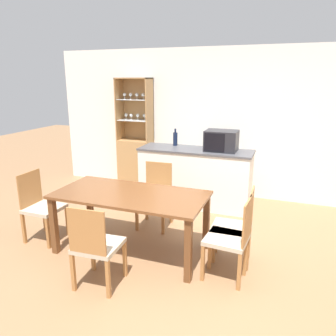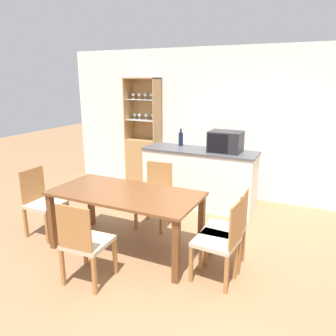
{
  "view_description": "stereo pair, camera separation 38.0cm",
  "coord_description": "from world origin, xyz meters",
  "px_view_note": "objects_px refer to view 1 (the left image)",
  "views": [
    {
      "loc": [
        0.89,
        -3.03,
        2.04
      ],
      "look_at": [
        -0.64,
        1.06,
        0.84
      ],
      "focal_mm": 35.0,
      "sensor_mm": 36.0,
      "label": 1
    },
    {
      "loc": [
        1.24,
        -2.88,
        2.04
      ],
      "look_at": [
        -0.64,
        1.06,
        0.84
      ],
      "focal_mm": 35.0,
      "sensor_mm": 36.0,
      "label": 2
    }
  ],
  "objects_px": {
    "dining_chair_head_far": "(155,195)",
    "dining_chair_head_near": "(96,246)",
    "wine_bottle": "(175,139)",
    "dining_chair_side_right_far": "(235,227)",
    "dining_table": "(131,201)",
    "dining_chair_side_left_near": "(41,206)",
    "display_cabinet": "(136,155)",
    "dining_chair_side_right_near": "(231,238)",
    "microwave": "(221,141)"
  },
  "relations": [
    {
      "from": "dining_chair_head_far",
      "to": "dining_chair_side_right_near",
      "type": "distance_m",
      "value": 1.51
    },
    {
      "from": "dining_table",
      "to": "dining_chair_side_left_near",
      "type": "relative_size",
      "value": 2.0
    },
    {
      "from": "wine_bottle",
      "to": "microwave",
      "type": "bearing_deg",
      "value": -10.16
    },
    {
      "from": "wine_bottle",
      "to": "dining_chair_side_left_near",
      "type": "bearing_deg",
      "value": -118.54
    },
    {
      "from": "microwave",
      "to": "dining_chair_head_near",
      "type": "bearing_deg",
      "value": -105.43
    },
    {
      "from": "display_cabinet",
      "to": "dining_chair_side_right_far",
      "type": "distance_m",
      "value": 3.08
    },
    {
      "from": "dining_chair_side_right_near",
      "to": "dining_chair_side_left_near",
      "type": "distance_m",
      "value": 2.43
    },
    {
      "from": "dining_chair_side_right_far",
      "to": "dining_chair_side_left_near",
      "type": "bearing_deg",
      "value": 94.91
    },
    {
      "from": "dining_chair_head_near",
      "to": "wine_bottle",
      "type": "height_order",
      "value": "wine_bottle"
    },
    {
      "from": "microwave",
      "to": "display_cabinet",
      "type": "bearing_deg",
      "value": 164.39
    },
    {
      "from": "dining_table",
      "to": "microwave",
      "type": "height_order",
      "value": "microwave"
    },
    {
      "from": "dining_chair_head_near",
      "to": "wine_bottle",
      "type": "xyz_separation_m",
      "value": [
        -0.11,
        2.67,
        0.61
      ]
    },
    {
      "from": "dining_chair_side_right_far",
      "to": "wine_bottle",
      "type": "xyz_separation_m",
      "value": [
        -1.33,
        1.77,
        0.61
      ]
    },
    {
      "from": "dining_chair_side_right_far",
      "to": "dining_chair_head_near",
      "type": "height_order",
      "value": "same"
    },
    {
      "from": "dining_chair_head_far",
      "to": "dining_chair_head_near",
      "type": "relative_size",
      "value": 1.0
    },
    {
      "from": "dining_chair_head_far",
      "to": "microwave",
      "type": "xyz_separation_m",
      "value": [
        0.7,
        1.0,
        0.65
      ]
    },
    {
      "from": "dining_chair_head_near",
      "to": "microwave",
      "type": "bearing_deg",
      "value": 71.38
    },
    {
      "from": "display_cabinet",
      "to": "wine_bottle",
      "type": "xyz_separation_m",
      "value": [
        0.91,
        -0.34,
        0.43
      ]
    },
    {
      "from": "dining_chair_side_right_far",
      "to": "dining_chair_head_far",
      "type": "distance_m",
      "value": 1.37
    },
    {
      "from": "dining_chair_side_right_near",
      "to": "dining_chair_side_left_near",
      "type": "height_order",
      "value": "same"
    },
    {
      "from": "dining_chair_side_right_near",
      "to": "microwave",
      "type": "xyz_separation_m",
      "value": [
        -0.52,
        1.89,
        0.65
      ]
    },
    {
      "from": "dining_chair_side_right_far",
      "to": "wine_bottle",
      "type": "relative_size",
      "value": 3.14
    },
    {
      "from": "display_cabinet",
      "to": "wine_bottle",
      "type": "distance_m",
      "value": 1.06
    },
    {
      "from": "dining_chair_side_left_near",
      "to": "dining_chair_head_near",
      "type": "bearing_deg",
      "value": 62.83
    },
    {
      "from": "dining_chair_side_right_far",
      "to": "dining_chair_head_far",
      "type": "bearing_deg",
      "value": 61.46
    },
    {
      "from": "dining_chair_head_near",
      "to": "microwave",
      "type": "xyz_separation_m",
      "value": [
        0.7,
        2.52,
        0.65
      ]
    },
    {
      "from": "display_cabinet",
      "to": "dining_chair_side_left_near",
      "type": "bearing_deg",
      "value": -94.74
    },
    {
      "from": "wine_bottle",
      "to": "dining_chair_side_right_far",
      "type": "bearing_deg",
      "value": -53.18
    },
    {
      "from": "dining_chair_side_right_far",
      "to": "dining_chair_side_left_near",
      "type": "distance_m",
      "value": 2.45
    },
    {
      "from": "display_cabinet",
      "to": "dining_chair_head_far",
      "type": "distance_m",
      "value": 1.8
    },
    {
      "from": "dining_chair_side_right_far",
      "to": "dining_chair_side_left_near",
      "type": "relative_size",
      "value": 1.0
    },
    {
      "from": "dining_chair_head_near",
      "to": "dining_chair_side_right_far",
      "type": "bearing_deg",
      "value": 33.13
    },
    {
      "from": "dining_chair_side_left_near",
      "to": "microwave",
      "type": "height_order",
      "value": "microwave"
    },
    {
      "from": "display_cabinet",
      "to": "microwave",
      "type": "distance_m",
      "value": 1.85
    },
    {
      "from": "dining_chair_head_far",
      "to": "microwave",
      "type": "height_order",
      "value": "microwave"
    },
    {
      "from": "dining_chair_head_far",
      "to": "wine_bottle",
      "type": "distance_m",
      "value": 1.3
    },
    {
      "from": "dining_chair_side_right_far",
      "to": "microwave",
      "type": "relative_size",
      "value": 1.81
    },
    {
      "from": "dining_table",
      "to": "microwave",
      "type": "relative_size",
      "value": 3.61
    },
    {
      "from": "dining_chair_side_right_far",
      "to": "microwave",
      "type": "bearing_deg",
      "value": 16.45
    },
    {
      "from": "dining_chair_side_right_near",
      "to": "wine_bottle",
      "type": "xyz_separation_m",
      "value": [
        -1.33,
        2.04,
        0.61
      ]
    },
    {
      "from": "dining_table",
      "to": "wine_bottle",
      "type": "distance_m",
      "value": 1.95
    },
    {
      "from": "dining_chair_side_right_far",
      "to": "dining_chair_head_far",
      "type": "relative_size",
      "value": 1.0
    },
    {
      "from": "dining_chair_head_near",
      "to": "microwave",
      "type": "height_order",
      "value": "microwave"
    },
    {
      "from": "display_cabinet",
      "to": "wine_bottle",
      "type": "bearing_deg",
      "value": -20.22
    },
    {
      "from": "microwave",
      "to": "wine_bottle",
      "type": "distance_m",
      "value": 0.82
    },
    {
      "from": "dining_chair_side_right_near",
      "to": "dining_chair_head_far",
      "type": "bearing_deg",
      "value": 58.03
    },
    {
      "from": "dining_chair_side_right_near",
      "to": "dining_chair_side_left_near",
      "type": "relative_size",
      "value": 1.0
    },
    {
      "from": "wine_bottle",
      "to": "display_cabinet",
      "type": "bearing_deg",
      "value": 159.78
    },
    {
      "from": "display_cabinet",
      "to": "dining_table",
      "type": "distance_m",
      "value": 2.46
    },
    {
      "from": "dining_chair_side_right_far",
      "to": "wine_bottle",
      "type": "height_order",
      "value": "wine_bottle"
    }
  ]
}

